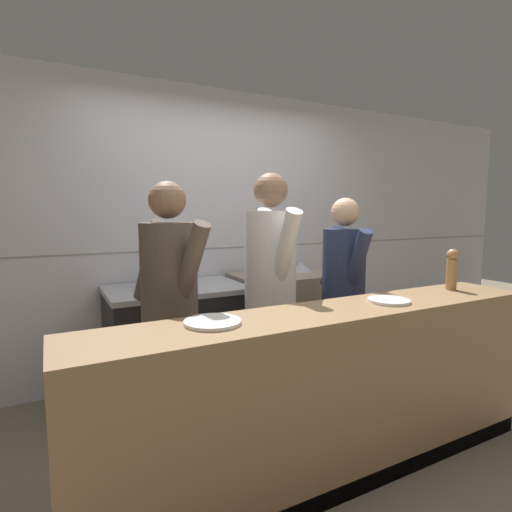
{
  "coord_description": "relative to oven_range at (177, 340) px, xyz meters",
  "views": [
    {
      "loc": [
        -1.45,
        -1.92,
        1.5
      ],
      "look_at": [
        -0.02,
        0.79,
        1.15
      ],
      "focal_mm": 28.0,
      "sensor_mm": 36.0,
      "label": 1
    }
  ],
  "objects": [
    {
      "name": "plated_dish_appetiser",
      "position": [
        0.87,
        -1.41,
        0.52
      ],
      "size": [
        0.25,
        0.25,
        0.02
      ],
      "color": "white",
      "rests_on": "pass_counter"
    },
    {
      "name": "chef_head_cook",
      "position": [
        -0.26,
        -0.76,
        0.48
      ],
      "size": [
        0.44,
        0.72,
        1.67
      ],
      "rotation": [
        0.0,
        0.0,
        0.35
      ],
      "color": "black",
      "rests_on": "ground_plane"
    },
    {
      "name": "oven_range",
      "position": [
        0.0,
        0.0,
        0.0
      ],
      "size": [
        1.09,
        0.71,
        0.89
      ],
      "color": "#232326",
      "rests_on": "ground_plane"
    },
    {
      "name": "prep_counter",
      "position": [
        1.03,
        -0.0,
        0.01
      ],
      "size": [
        0.91,
        0.65,
        0.92
      ],
      "color": "gray",
      "rests_on": "ground_plane"
    },
    {
      "name": "mixing_bowl_steel",
      "position": [
        1.25,
        0.07,
        0.52
      ],
      "size": [
        0.24,
        0.24,
        0.09
      ],
      "color": "#B7BABF",
      "rests_on": "prep_counter"
    },
    {
      "name": "chef_line",
      "position": [
        1.09,
        -0.75,
        0.44
      ],
      "size": [
        0.39,
        0.7,
        1.59
      ],
      "rotation": [
        0.0,
        0.0,
        -0.21
      ],
      "color": "black",
      "rests_on": "ground_plane"
    },
    {
      "name": "pass_counter",
      "position": [
        0.47,
        -1.4,
        0.03
      ],
      "size": [
        2.81,
        0.45,
        0.96
      ],
      "color": "#93704C",
      "rests_on": "ground_plane"
    },
    {
      "name": "chefs_knife",
      "position": [
        0.79,
        -0.09,
        0.48
      ],
      "size": [
        0.34,
        0.18,
        0.02
      ],
      "color": "#B7BABF",
      "rests_on": "prep_counter"
    },
    {
      "name": "pepper_mill",
      "position": [
        1.53,
        -1.34,
        0.66
      ],
      "size": [
        0.08,
        0.08,
        0.28
      ],
      "color": "#AD7A47",
      "rests_on": "pass_counter"
    },
    {
      "name": "stock_pot",
      "position": [
        -0.03,
        -0.01,
        0.56
      ],
      "size": [
        0.36,
        0.36,
        0.22
      ],
      "color": "beige",
      "rests_on": "oven_range"
    },
    {
      "name": "ground_plane",
      "position": [
        0.55,
        -1.17,
        -0.45
      ],
      "size": [
        14.0,
        14.0,
        0.0
      ],
      "primitive_type": "plane",
      "color": "#7F705B"
    },
    {
      "name": "wall_back_tiled",
      "position": [
        0.55,
        0.4,
        0.85
      ],
      "size": [
        8.0,
        0.06,
        2.6
      ],
      "color": "silver",
      "rests_on": "ground_plane"
    },
    {
      "name": "plated_dish_main",
      "position": [
        -0.22,
        -1.36,
        0.52
      ],
      "size": [
        0.28,
        0.28,
        0.02
      ],
      "color": "white",
      "rests_on": "pass_counter"
    },
    {
      "name": "chef_sous",
      "position": [
        0.46,
        -0.73,
        0.53
      ],
      "size": [
        0.38,
        0.77,
        1.75
      ],
      "rotation": [
        0.0,
        0.0,
        -0.07
      ],
      "color": "black",
      "rests_on": "ground_plane"
    }
  ]
}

